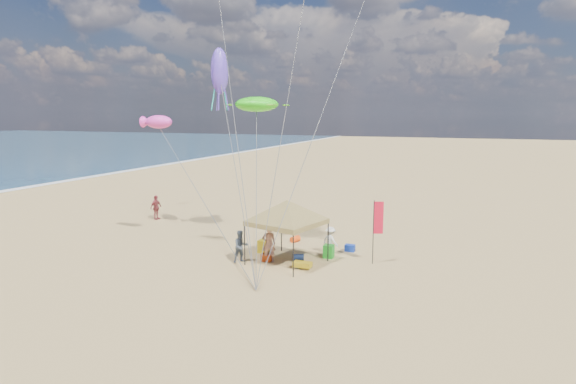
% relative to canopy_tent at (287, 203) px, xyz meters
% --- Properties ---
extents(ground, '(280.00, 280.00, 0.00)m').
position_rel_canopy_tent_xyz_m(ground, '(0.72, -4.67, -3.16)').
color(ground, tan).
rests_on(ground, ground).
extents(canopy_tent, '(5.94, 5.94, 3.80)m').
position_rel_canopy_tent_xyz_m(canopy_tent, '(0.00, 0.00, 0.00)').
color(canopy_tent, black).
rests_on(canopy_tent, ground).
extents(feather_flag, '(0.48, 0.20, 3.30)m').
position_rel_canopy_tent_xyz_m(feather_flag, '(4.28, 1.54, -0.97)').
color(feather_flag, black).
rests_on(feather_flag, ground).
extents(cooler_red, '(0.54, 0.38, 0.38)m').
position_rel_canopy_tent_xyz_m(cooler_red, '(-1.10, -0.06, -2.97)').
color(cooler_red, '#B1370E').
rests_on(cooler_red, ground).
extents(cooler_blue, '(0.54, 0.38, 0.38)m').
position_rel_canopy_tent_xyz_m(cooler_blue, '(2.50, 3.24, -2.97)').
color(cooler_blue, '#1433A5').
rests_on(cooler_blue, ground).
extents(bag_navy, '(0.69, 0.54, 0.36)m').
position_rel_canopy_tent_xyz_m(bag_navy, '(0.42, 0.55, -2.98)').
color(bag_navy, black).
rests_on(bag_navy, ground).
extents(bag_orange, '(0.54, 0.69, 0.36)m').
position_rel_canopy_tent_xyz_m(bag_orange, '(-1.02, 3.95, -2.98)').
color(bag_orange, '#FF4B0E').
rests_on(bag_orange, ground).
extents(chair_green, '(0.50, 0.50, 0.70)m').
position_rel_canopy_tent_xyz_m(chair_green, '(1.74, 1.65, -2.81)').
color(chair_green, '#1B941F').
rests_on(chair_green, ground).
extents(chair_yellow, '(0.50, 0.50, 0.70)m').
position_rel_canopy_tent_xyz_m(chair_yellow, '(-1.91, 1.28, -2.81)').
color(chair_yellow, gold).
rests_on(chair_yellow, ground).
extents(crate_grey, '(0.34, 0.30, 0.28)m').
position_rel_canopy_tent_xyz_m(crate_grey, '(0.71, -0.53, -3.02)').
color(crate_grey, slate).
rests_on(crate_grey, ground).
extents(beach_cart, '(0.90, 0.50, 0.24)m').
position_rel_canopy_tent_xyz_m(beach_cart, '(1.03, -0.52, -2.96)').
color(beach_cart, gold).
rests_on(beach_cart, ground).
extents(person_near_a, '(0.83, 0.72, 1.91)m').
position_rel_canopy_tent_xyz_m(person_near_a, '(-0.95, -0.13, -2.20)').
color(person_near_a, '#9F6D5A').
rests_on(person_near_a, ground).
extents(person_near_b, '(1.01, 1.03, 1.68)m').
position_rel_canopy_tent_xyz_m(person_near_b, '(-2.24, -0.74, -2.32)').
color(person_near_b, '#3E4855').
rests_on(person_near_b, ground).
extents(person_near_c, '(1.14, 0.93, 1.53)m').
position_rel_canopy_tent_xyz_m(person_near_c, '(1.64, 2.30, -2.39)').
color(person_near_c, silver).
rests_on(person_near_c, ground).
extents(person_far_a, '(0.55, 1.08, 1.78)m').
position_rel_canopy_tent_xyz_m(person_far_a, '(-12.55, 6.02, -2.27)').
color(person_far_a, '#993B41').
rests_on(person_far_a, ground).
extents(turtle_kite, '(3.19, 2.94, 0.86)m').
position_rel_canopy_tent_xyz_m(turtle_kite, '(-3.09, 3.12, 4.94)').
color(turtle_kite, '#2EEB16').
rests_on(turtle_kite, ground).
extents(fish_kite, '(1.86, 1.41, 0.74)m').
position_rel_canopy_tent_xyz_m(fish_kite, '(-7.81, 0.37, 3.97)').
color(fish_kite, '#FF3DC2').
rests_on(fish_kite, ground).
extents(squid_kite, '(1.16, 1.16, 2.55)m').
position_rel_canopy_tent_xyz_m(squid_kite, '(-4.86, 2.09, 6.75)').
color(squid_kite, '#6442DB').
rests_on(squid_kite, ground).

